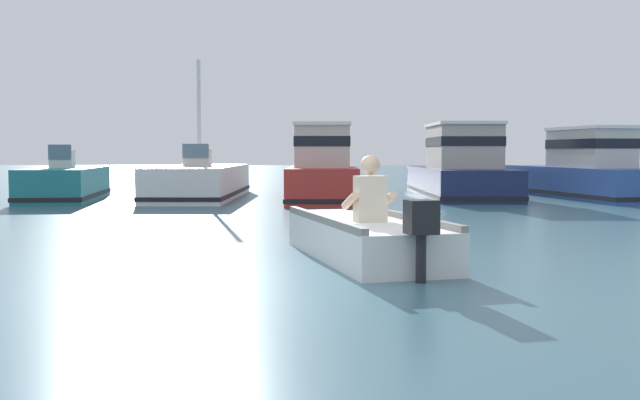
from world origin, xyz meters
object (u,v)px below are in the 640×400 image
moored_boat_teal (65,185)px  moored_boat_white (201,182)px  moored_boat_red (322,172)px  moored_boat_navy (460,170)px  rowboat_with_person (364,237)px  moored_boat_blue (582,172)px

moored_boat_teal → moored_boat_white: moored_boat_white is taller
moored_boat_red → moored_boat_navy: size_ratio=0.92×
rowboat_with_person → moored_boat_navy: size_ratio=0.56×
moored_boat_white → moored_boat_navy: (6.94, 0.57, 0.32)m
rowboat_with_person → moored_boat_white: size_ratio=0.57×
moored_boat_white → moored_boat_blue: size_ratio=1.02×
rowboat_with_person → moored_boat_blue: bearing=62.4°
moored_boat_white → moored_boat_navy: size_ratio=0.99×
moored_boat_white → moored_boat_red: 3.40m
moored_boat_red → moored_boat_white: bearing=164.2°
moored_boat_teal → moored_boat_red: 6.49m
moored_boat_white → moored_boat_blue: moored_boat_white is taller
rowboat_with_person → moored_boat_navy: (2.92, 12.01, 0.48)m
moored_boat_teal → moored_boat_red: moored_boat_red is taller
moored_boat_navy → moored_boat_white: bearing=-175.3°
rowboat_with_person → moored_boat_red: 10.56m
moored_boat_white → moored_boat_red: bearing=-15.8°
rowboat_with_person → moored_boat_blue: (6.04, 11.55, 0.44)m
rowboat_with_person → moored_boat_blue: moored_boat_blue is taller
moored_boat_white → moored_boat_teal: bearing=-161.0°
moored_boat_teal → moored_boat_red: (6.48, 0.19, 0.32)m
moored_boat_teal → moored_boat_red: bearing=1.7°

